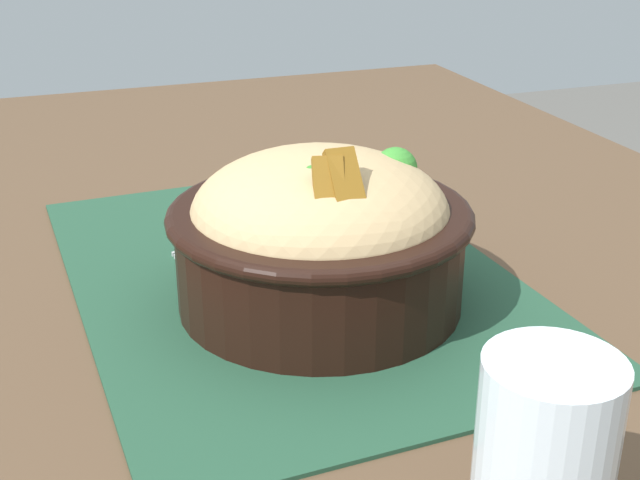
% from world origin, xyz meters
% --- Properties ---
extents(table, '(1.31, 1.00, 0.73)m').
position_xyz_m(table, '(0.00, 0.00, 0.67)').
color(table, '#4C3826').
rests_on(table, ground_plane).
extents(placemat, '(0.48, 0.35, 0.00)m').
position_xyz_m(placemat, '(-0.04, -0.02, 0.73)').
color(placemat, '#1E422D').
rests_on(placemat, table).
extents(bowl, '(0.26, 0.26, 0.13)m').
position_xyz_m(bowl, '(-0.09, -0.03, 0.79)').
color(bowl, black).
rests_on(bowl, placemat).
extents(fork, '(0.03, 0.13, 0.00)m').
position_xyz_m(fork, '(0.03, -0.00, 0.73)').
color(fork, silver).
rests_on(fork, placemat).
extents(drinking_glass, '(0.07, 0.07, 0.10)m').
position_xyz_m(drinking_glass, '(-0.36, -0.04, 0.77)').
color(drinking_glass, silver).
rests_on(drinking_glass, table).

